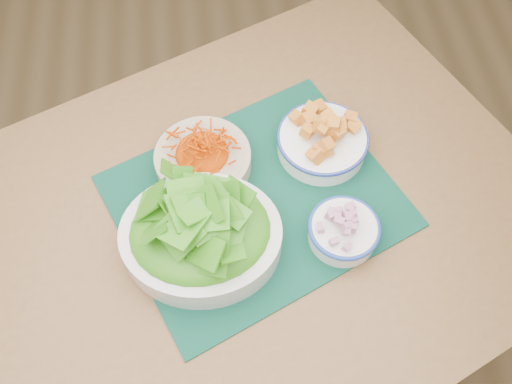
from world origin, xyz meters
TOP-DOWN VIEW (x-y plane):
  - table at (0.27, 0.35)m, footprint 1.54×1.32m
  - placemat at (0.37, 0.41)m, footprint 0.63×0.58m
  - carrot_bowl at (0.28, 0.50)m, footprint 0.19×0.19m
  - squash_bowl at (0.52, 0.52)m, footprint 0.20×0.20m
  - lettuce_bowl at (0.27, 0.33)m, footprint 0.31×0.27m
  - onion_bowl at (0.52, 0.32)m, footprint 0.13×0.13m

SIDE VIEW (x-z plane):
  - table at x=0.27m, z-range 0.29..1.04m
  - placemat at x=0.37m, z-range 0.75..0.75m
  - onion_bowl at x=0.52m, z-range 0.75..0.82m
  - carrot_bowl at x=0.28m, z-range 0.75..0.82m
  - squash_bowl at x=0.52m, z-range 0.75..0.84m
  - lettuce_bowl at x=0.27m, z-range 0.75..0.89m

